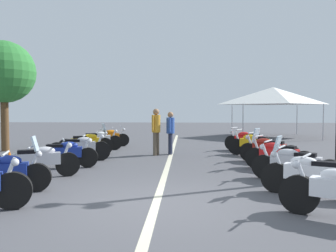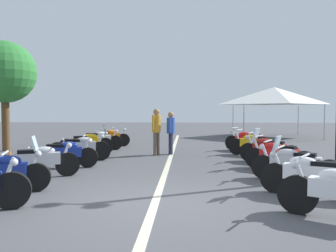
% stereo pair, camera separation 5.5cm
% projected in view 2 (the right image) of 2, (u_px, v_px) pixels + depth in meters
% --- Properties ---
extents(ground_plane, '(80.00, 80.00, 0.00)m').
position_uv_depth(ground_plane, '(155.00, 204.00, 6.29)').
color(ground_plane, '#4C4C51').
extents(lane_centre_stripe, '(23.61, 0.16, 0.01)m').
position_uv_depth(lane_centre_stripe, '(169.00, 162.00, 11.39)').
color(lane_centre_stripe, beige).
rests_on(lane_centre_stripe, ground_plane).
extents(motorcycle_left_row_1, '(0.81, 2.04, 1.19)m').
position_uv_depth(motorcycle_left_row_1, '(1.00, 171.00, 7.09)').
color(motorcycle_left_row_1, black).
rests_on(motorcycle_left_row_1, ground_plane).
extents(motorcycle_left_row_2, '(1.03, 2.00, 0.99)m').
position_uv_depth(motorcycle_left_row_2, '(38.00, 160.00, 8.67)').
color(motorcycle_left_row_2, black).
rests_on(motorcycle_left_row_2, ground_plane).
extents(motorcycle_left_row_3, '(0.73, 2.05, 0.98)m').
position_uv_depth(motorcycle_left_row_3, '(64.00, 153.00, 10.15)').
color(motorcycle_left_row_3, black).
rests_on(motorcycle_left_row_3, ground_plane).
extents(motorcycle_left_row_4, '(0.83, 2.06, 1.01)m').
position_uv_depth(motorcycle_left_row_4, '(80.00, 147.00, 11.52)').
color(motorcycle_left_row_4, black).
rests_on(motorcycle_left_row_4, ground_plane).
extents(motorcycle_left_row_5, '(1.06, 1.97, 1.22)m').
position_uv_depth(motorcycle_left_row_5, '(87.00, 143.00, 13.03)').
color(motorcycle_left_row_5, black).
rests_on(motorcycle_left_row_5, ground_plane).
extents(motorcycle_left_row_6, '(0.75, 2.16, 1.00)m').
position_uv_depth(motorcycle_left_row_6, '(98.00, 140.00, 14.61)').
color(motorcycle_left_row_6, black).
rests_on(motorcycle_left_row_6, ground_plane).
extents(motorcycle_left_row_7, '(0.89, 2.03, 0.98)m').
position_uv_depth(motorcycle_left_row_7, '(108.00, 137.00, 16.05)').
color(motorcycle_left_row_7, black).
rests_on(motorcycle_left_row_7, ground_plane).
extents(motorcycle_right_row_1, '(1.11, 1.90, 1.21)m').
position_uv_depth(motorcycle_right_row_1, '(310.00, 174.00, 6.76)').
color(motorcycle_right_row_1, black).
rests_on(motorcycle_right_row_1, ground_plane).
extents(motorcycle_right_row_2, '(1.19, 1.93, 0.98)m').
position_uv_depth(motorcycle_right_row_2, '(294.00, 164.00, 8.18)').
color(motorcycle_right_row_2, black).
rests_on(motorcycle_right_row_2, ground_plane).
extents(motorcycle_right_row_3, '(1.25, 1.77, 1.20)m').
position_uv_depth(motorcycle_right_row_3, '(278.00, 155.00, 9.72)').
color(motorcycle_right_row_3, black).
rests_on(motorcycle_right_row_3, ground_plane).
extents(motorcycle_right_row_4, '(1.16, 1.79, 0.99)m').
position_uv_depth(motorcycle_right_row_4, '(269.00, 149.00, 11.10)').
color(motorcycle_right_row_4, black).
rests_on(motorcycle_right_row_4, ground_plane).
extents(motorcycle_right_row_5, '(1.15, 1.87, 1.00)m').
position_uv_depth(motorcycle_right_row_5, '(254.00, 144.00, 12.78)').
color(motorcycle_right_row_5, black).
rests_on(motorcycle_right_row_5, ground_plane).
extents(motorcycle_right_row_6, '(1.26, 1.83, 1.00)m').
position_uv_depth(motorcycle_right_row_6, '(248.00, 141.00, 14.16)').
color(motorcycle_right_row_6, black).
rests_on(motorcycle_right_row_6, ground_plane).
extents(traffic_cone_1, '(0.36, 0.36, 0.61)m').
position_uv_depth(traffic_cone_1, '(10.00, 160.00, 9.88)').
color(traffic_cone_1, orange).
rests_on(traffic_cone_1, ground_plane).
extents(bystander_0, '(0.48, 0.32, 1.79)m').
position_uv_depth(bystander_0, '(156.00, 128.00, 12.95)').
color(bystander_0, brown).
rests_on(bystander_0, ground_plane).
extents(bystander_1, '(0.53, 0.32, 1.67)m').
position_uv_depth(bystander_1, '(171.00, 130.00, 13.22)').
color(bystander_1, '#1E2338').
rests_on(bystander_1, ground_plane).
extents(roadside_tree_0, '(2.61, 2.61, 4.65)m').
position_uv_depth(roadside_tree_0, '(5.00, 73.00, 14.25)').
color(roadside_tree_0, brown).
rests_on(roadside_tree_0, ground_plane).
extents(event_tent, '(5.07, 5.07, 3.20)m').
position_uv_depth(event_tent, '(274.00, 96.00, 21.66)').
color(event_tent, white).
rests_on(event_tent, ground_plane).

